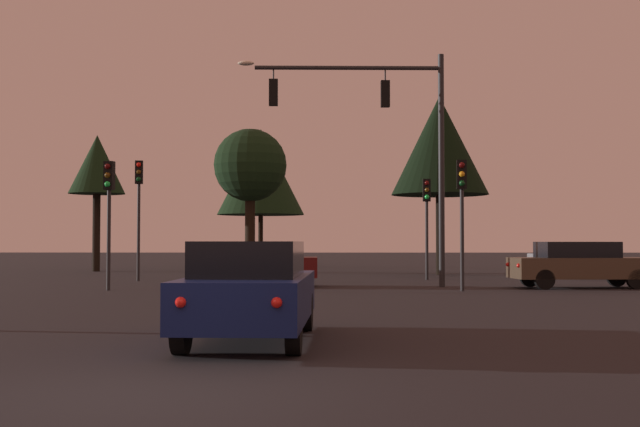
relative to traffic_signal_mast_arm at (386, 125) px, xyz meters
name	(u,v)px	position (x,y,z in m)	size (l,w,h in m)	color
ground_plane	(285,280)	(-3.68, 5.20, -5.47)	(168.00, 168.00, 0.00)	black
traffic_signal_mast_arm	(386,125)	(0.00, 0.00, 0.00)	(7.00, 0.50, 7.90)	#232326
traffic_light_corner_left	(462,198)	(2.19, -2.31, -2.58)	(0.32, 0.36, 4.05)	#232326
traffic_light_corner_right	(427,208)	(1.98, 5.06, -2.59)	(0.31, 0.35, 4.04)	#232326
traffic_light_median	(109,198)	(-8.83, -2.06, -2.58)	(0.33, 0.37, 4.05)	#232326
traffic_light_far_side	(139,196)	(-9.31, 3.91, -2.17)	(0.34, 0.37, 4.67)	#232326
car_nearside_lane	(251,289)	(-3.08, -15.01, -4.67)	(1.83, 4.66, 1.52)	#0F1947
car_crossing_left	(580,264)	(6.33, -0.61, -4.67)	(4.70, 2.03, 1.52)	#473828
car_crossing_right	(255,263)	(-4.44, 0.16, -4.67)	(4.27, 1.92, 1.52)	#4C0F0F
car_far_lane	(567,259)	(8.28, 7.55, -4.67)	(2.61, 4.32, 1.52)	gray
tree_behind_sign	(440,146)	(3.18, 10.04, 0.49)	(4.47, 4.47, 8.28)	black
tree_left_far	(250,167)	(-5.89, 12.90, -0.18)	(3.64, 3.64, 7.17)	black
tree_center_horizon	(97,166)	(-13.95, 14.20, -0.02)	(2.88, 2.88, 7.05)	black
tree_right_cluster	(261,172)	(-6.15, 22.10, 0.34)	(5.33, 5.33, 8.45)	black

